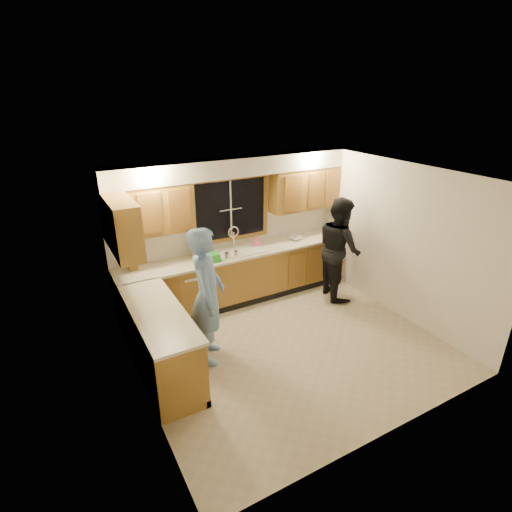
{
  "coord_description": "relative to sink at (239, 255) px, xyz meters",
  "views": [
    {
      "loc": [
        -2.81,
        -4.08,
        3.54
      ],
      "look_at": [
        -0.19,
        0.65,
        1.23
      ],
      "focal_mm": 28.0,
      "sensor_mm": 36.0,
      "label": 1
    }
  ],
  "objects": [
    {
      "name": "can_left",
      "position": [
        -0.33,
        -0.23,
        0.12
      ],
      "size": [
        0.08,
        0.08,
        0.13
      ],
      "primitive_type": "cylinder",
      "rotation": [
        0.0,
        0.0,
        -0.18
      ],
      "color": "beige",
      "rests_on": "countertop_back"
    },
    {
      "name": "dishwasher",
      "position": [
        -0.85,
        -0.01,
        -0.45
      ],
      "size": [
        0.6,
        0.56,
        0.82
      ],
      "primitive_type": "cube",
      "color": "white",
      "rests_on": "floor"
    },
    {
      "name": "cutting_board",
      "position": [
        -0.67,
        0.16,
        0.24
      ],
      "size": [
        0.29,
        0.16,
        0.37
      ],
      "primitive_type": "cube",
      "rotation": [
        -0.21,
        0.0,
        0.23
      ],
      "color": "tan",
      "rests_on": "countertop_back"
    },
    {
      "name": "floor",
      "position": [
        0.0,
        -1.6,
        -0.86
      ],
      "size": [
        4.2,
        4.2,
        0.0
      ],
      "primitive_type": "plane",
      "color": "#C3B296",
      "rests_on": "ground"
    },
    {
      "name": "dish_crate",
      "position": [
        -0.61,
        -0.13,
        0.13
      ],
      "size": [
        0.31,
        0.29,
        0.14
      ],
      "primitive_type": "cube",
      "rotation": [
        0.0,
        0.0,
        0.02
      ],
      "color": "green",
      "rests_on": "countertop_back"
    },
    {
      "name": "wall_right",
      "position": [
        2.1,
        -1.6,
        0.39
      ],
      "size": [
        0.0,
        3.8,
        3.8
      ],
      "primitive_type": "plane",
      "rotation": [
        1.57,
        0.0,
        -1.57
      ],
      "color": "white",
      "rests_on": "ground"
    },
    {
      "name": "base_cabinets_left",
      "position": [
        -1.8,
        -1.25,
        -0.42
      ],
      "size": [
        0.6,
        1.9,
        0.88
      ],
      "primitive_type": "cube",
      "color": "#A3752F",
      "rests_on": "ground"
    },
    {
      "name": "knife_block",
      "position": [
        -1.76,
        0.13,
        0.18
      ],
      "size": [
        0.14,
        0.12,
        0.24
      ],
      "primitive_type": "cube",
      "rotation": [
        0.0,
        0.0,
        0.07
      ],
      "color": "olive",
      "rests_on": "countertop_back"
    },
    {
      "name": "countertop_back",
      "position": [
        0.0,
        -0.02,
        0.04
      ],
      "size": [
        4.2,
        0.63,
        0.04
      ],
      "primitive_type": "cube",
      "color": "beige",
      "rests_on": "base_cabinets_back"
    },
    {
      "name": "woman",
      "position": [
        1.63,
        -0.7,
        0.05
      ],
      "size": [
        0.9,
        1.03,
        1.83
      ],
      "primitive_type": "imported",
      "rotation": [
        0.0,
        0.0,
        1.31
      ],
      "color": "black",
      "rests_on": "floor"
    },
    {
      "name": "wall_back",
      "position": [
        0.0,
        0.3,
        0.39
      ],
      "size": [
        4.2,
        0.0,
        4.2
      ],
      "primitive_type": "plane",
      "rotation": [
        1.57,
        0.0,
        0.0
      ],
      "color": "white",
      "rests_on": "ground"
    },
    {
      "name": "stove",
      "position": [
        -1.8,
        -1.82,
        -0.41
      ],
      "size": [
        0.58,
        0.75,
        0.9
      ],
      "primitive_type": "cube",
      "color": "white",
      "rests_on": "floor"
    },
    {
      "name": "upper_cabinets_return",
      "position": [
        -1.94,
        -0.48,
        0.96
      ],
      "size": [
        0.33,
        0.9,
        0.75
      ],
      "primitive_type": "cube",
      "color": "#A3752F",
      "rests_on": "wall_left"
    },
    {
      "name": "countertop_left",
      "position": [
        -1.79,
        -1.25,
        0.04
      ],
      "size": [
        0.63,
        1.9,
        0.04
      ],
      "primitive_type": "cube",
      "color": "beige",
      "rests_on": "base_cabinets_left"
    },
    {
      "name": "bowl",
      "position": [
        1.18,
        0.02,
        0.08
      ],
      "size": [
        0.3,
        0.3,
        0.06
      ],
      "primitive_type": "imported",
      "rotation": [
        0.0,
        0.0,
        0.36
      ],
      "color": "silver",
      "rests_on": "countertop_back"
    },
    {
      "name": "upper_cabinets_right",
      "position": [
        1.43,
        0.13,
        0.96
      ],
      "size": [
        1.35,
        0.33,
        0.75
      ],
      "primitive_type": "cube",
      "color": "#A3752F",
      "rests_on": "wall_back"
    },
    {
      "name": "soffit",
      "position": [
        0.0,
        0.12,
        1.49
      ],
      "size": [
        4.2,
        0.35,
        0.3
      ],
      "primitive_type": "cube",
      "color": "silver",
      "rests_on": "wall_back"
    },
    {
      "name": "sink",
      "position": [
        0.0,
        0.0,
        0.0
      ],
      "size": [
        0.86,
        0.52,
        0.57
      ],
      "color": "white",
      "rests_on": "countertop_back"
    },
    {
      "name": "wall_left",
      "position": [
        -2.1,
        -1.6,
        0.39
      ],
      "size": [
        0.0,
        3.8,
        3.8
      ],
      "primitive_type": "plane",
      "rotation": [
        1.57,
        0.0,
        1.57
      ],
      "color": "white",
      "rests_on": "ground"
    },
    {
      "name": "can_right",
      "position": [
        -0.15,
        -0.21,
        0.12
      ],
      "size": [
        0.07,
        0.07,
        0.12
      ],
      "primitive_type": "cylinder",
      "rotation": [
        0.0,
        0.0,
        -0.14
      ],
      "color": "beige",
      "rests_on": "countertop_back"
    },
    {
      "name": "upper_cabinets_left",
      "position": [
        -1.43,
        0.13,
        0.96
      ],
      "size": [
        1.35,
        0.33,
        0.75
      ],
      "primitive_type": "cube",
      "color": "#A3752F",
      "rests_on": "wall_back"
    },
    {
      "name": "base_cabinets_back",
      "position": [
        0.0,
        -0.0,
        -0.42
      ],
      "size": [
        4.2,
        0.6,
        0.88
      ],
      "primitive_type": "cube",
      "color": "#A3752F",
      "rests_on": "ground"
    },
    {
      "name": "soap_bottle",
      "position": [
        0.38,
        0.05,
        0.16
      ],
      "size": [
        0.1,
        0.1,
        0.21
      ],
      "primitive_type": "imported",
      "rotation": [
        0.0,
        0.0,
        0.02
      ],
      "color": "#EA5986",
      "rests_on": "countertop_back"
    },
    {
      "name": "window_frame",
      "position": [
        0.0,
        0.29,
        0.74
      ],
      "size": [
        1.44,
        0.03,
        1.14
      ],
      "color": "black",
      "rests_on": "wall_back"
    },
    {
      "name": "ceiling",
      "position": [
        0.0,
        -1.6,
        1.64
      ],
      "size": [
        4.2,
        4.2,
        0.0
      ],
      "primitive_type": "plane",
      "rotation": [
        3.14,
        0.0,
        0.0
      ],
      "color": "silver"
    },
    {
      "name": "man",
      "position": [
        -1.12,
        -1.29,
        0.1
      ],
      "size": [
        0.71,
        0.83,
        1.93
      ],
      "primitive_type": "imported",
      "rotation": [
        0.0,
        0.0,
        1.16
      ],
      "color": "#6D95CE",
      "rests_on": "floor"
    }
  ]
}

